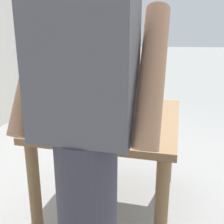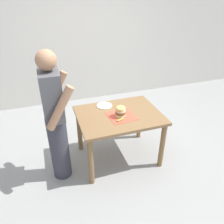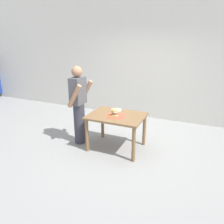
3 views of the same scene
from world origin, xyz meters
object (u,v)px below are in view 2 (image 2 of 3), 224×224
at_px(patio_table, 119,121).
at_px(diner_across_table, 55,118).
at_px(side_plate_with_forks, 104,106).
at_px(sandwich, 121,111).
at_px(pickle_spear, 120,120).

relative_size(patio_table, diner_across_table, 0.66).
bearing_deg(patio_table, side_plate_with_forks, 23.05).
height_order(sandwich, side_plate_with_forks, sandwich).
height_order(pickle_spear, diner_across_table, diner_across_table).
height_order(sandwich, diner_across_table, diner_across_table).
relative_size(sandwich, diner_across_table, 0.11).
relative_size(patio_table, pickle_spear, 11.29).
distance_m(sandwich, diner_across_table, 0.83).
relative_size(side_plate_with_forks, diner_across_table, 0.13).
xyz_separation_m(patio_table, pickle_spear, (-0.16, 0.05, 0.13)).
bearing_deg(pickle_spear, side_plate_with_forks, 9.51).
bearing_deg(sandwich, side_plate_with_forks, 18.21).
bearing_deg(diner_across_table, sandwich, -88.69).
bearing_deg(patio_table, sandwich, 175.42).
bearing_deg(patio_table, pickle_spear, 164.36).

